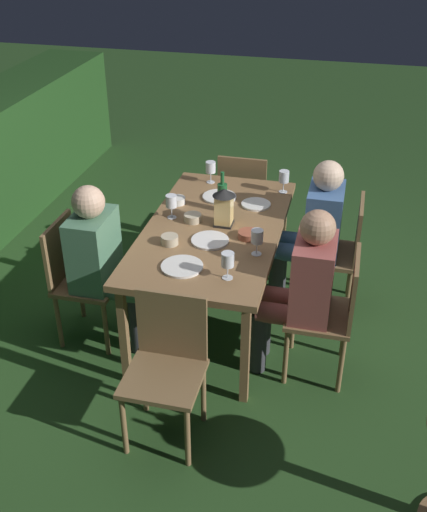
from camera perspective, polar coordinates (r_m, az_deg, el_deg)
name	(u,v)px	position (r m, az deg, el deg)	size (l,w,h in m)	color
ground_plane	(214,318)	(4.56, 0.00, -5.73)	(16.00, 16.00, 0.00)	#26471E
dining_table	(214,235)	(4.18, 0.00, 1.99)	(1.68, 0.90, 0.76)	olive
chair_head_near	(167,363)	(3.44, -4.34, -9.79)	(0.40, 0.42, 0.87)	brown
chair_head_far	(244,196)	(5.23, 2.83, 5.56)	(0.40, 0.42, 0.87)	brown
chair_side_left_a	(331,310)	(3.89, 10.83, -4.89)	(0.42, 0.40, 0.87)	brown
person_in_rust	(302,285)	(3.81, 8.13, -2.67)	(0.38, 0.47, 1.15)	#9E4C47
chair_side_right_a	(79,275)	(4.24, -12.33, -1.72)	(0.42, 0.40, 0.87)	brown
person_in_green	(104,259)	(4.09, -10.08, -0.29)	(0.38, 0.47, 1.15)	#4C7A5B
chair_side_left_b	(339,249)	(4.53, 11.55, 0.61)	(0.42, 0.40, 0.87)	brown
person_in_blue	(314,228)	(4.46, 9.25, 2.60)	(0.38, 0.47, 1.15)	#426699
lantern_centerpiece	(224,205)	(4.12, 0.97, 4.74)	(0.15, 0.15, 0.27)	black
green_bottle_on_table	(223,196)	(4.33, 0.84, 5.54)	(0.07, 0.07, 0.29)	#1E5B2D
wine_glass_a	(171,202)	(4.23, -3.92, 4.97)	(0.08, 0.08, 0.17)	silver
wine_glass_b	(228,261)	(3.55, 1.32, -0.45)	(0.08, 0.08, 0.17)	silver
wine_glass_c	(257,238)	(3.79, 4.04, 1.70)	(0.08, 0.08, 0.17)	silver
wine_glass_d	(211,168)	(4.76, -0.27, 8.10)	(0.08, 0.08, 0.17)	silver
wine_glass_e	(284,178)	(4.63, 6.51, 7.21)	(0.08, 0.08, 0.17)	silver
plate_a	(219,197)	(4.55, 0.55, 5.48)	(0.25, 0.25, 0.01)	white
plate_b	(210,240)	(3.98, -0.33, 1.45)	(0.24, 0.24, 0.01)	white
plate_c	(256,204)	(4.45, 3.94, 4.78)	(0.21, 0.21, 0.01)	white
plate_d	(182,267)	(3.71, -2.92, -0.98)	(0.26, 0.26, 0.01)	white
bowl_olives	(248,234)	(4.02, 3.24, 2.00)	(0.14, 0.14, 0.04)	#9E5138
bowl_bread	(193,218)	(4.21, -1.93, 3.56)	(0.12, 0.12, 0.05)	#BCAD8E
bowl_salad	(177,200)	(4.47, -3.36, 5.16)	(0.12, 0.12, 0.05)	silver
bowl_dip	(170,240)	(3.95, -4.07, 1.52)	(0.11, 0.11, 0.06)	#BCAD8E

